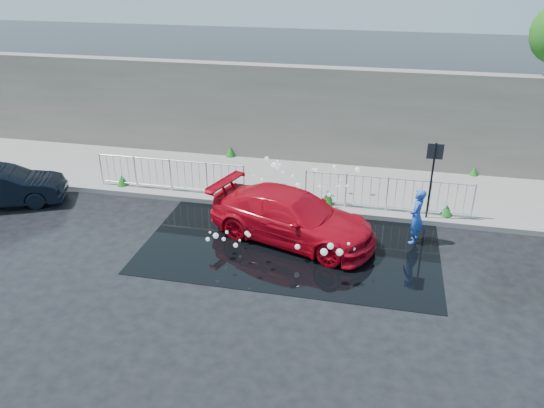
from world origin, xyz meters
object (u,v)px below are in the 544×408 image
at_px(red_car, 292,217).
at_px(person, 416,216).
at_px(dark_car, 2,187).
at_px(sign_post, 433,169).

distance_m(red_car, person, 3.40).
relative_size(dark_car, person, 2.36).
relative_size(sign_post, red_car, 0.52).
relative_size(sign_post, dark_car, 0.67).
xyz_separation_m(red_car, dark_car, (-9.41, 0.25, -0.07)).
height_order(red_car, dark_car, red_car).
bearing_deg(red_car, dark_car, 105.87).
distance_m(dark_car, person, 12.77).
xyz_separation_m(sign_post, red_car, (-3.74, -1.85, -1.03)).
bearing_deg(sign_post, red_car, -153.62).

